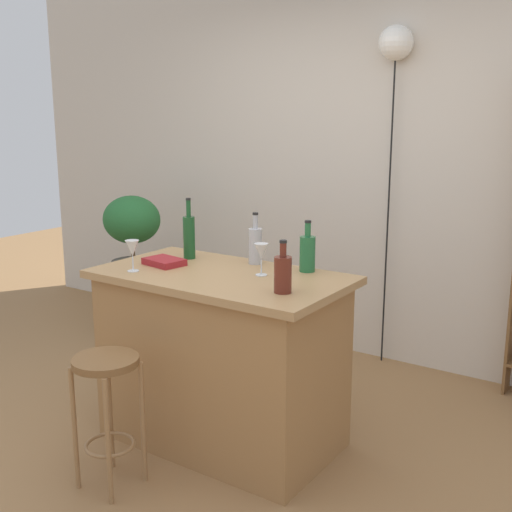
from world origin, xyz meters
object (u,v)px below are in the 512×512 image
bottle_soda_blue (283,273)px  cookbook (164,262)px  wine_glass_center (132,249)px  bottle_sauce_amber (307,252)px  bottle_wine_red (255,245)px  plant_stool (136,312)px  wine_glass_left (261,253)px  bottle_spirits_clear (189,236)px  bar_stool (107,392)px  potted_plant (132,234)px  pendant_globe_light (396,47)px

bottle_soda_blue → cookbook: size_ratio=1.17×
bottle_soda_blue → wine_glass_center: 0.86m
bottle_sauce_amber → bottle_wine_red: bearing=-178.7°
plant_stool → wine_glass_left: 2.10m
wine_glass_center → bottle_spirits_clear: bearing=82.7°
plant_stool → bottle_spirits_clear: bearing=-32.0°
bar_stool → potted_plant: size_ratio=0.90×
bottle_wine_red → wine_glass_left: (0.17, -0.19, 0.01)m
bottle_wine_red → plant_stool: bearing=157.7°
wine_glass_center → pendant_globe_light: (0.67, 1.76, 1.10)m
bottle_spirits_clear → bottle_sauce_amber: bearing=8.8°
plant_stool → bottle_soda_blue: bottle_soda_blue is taller
bottle_spirits_clear → wine_glass_left: bottle_spirits_clear is taller
wine_glass_center → bottle_soda_blue: bearing=6.3°
cookbook → pendant_globe_light: pendant_globe_light is taller
wine_glass_left → wine_glass_center: 0.67m
bottle_soda_blue → bottle_wine_red: bottle_wine_red is taller
bottle_spirits_clear → bottle_soda_blue: bearing=-20.5°
bottle_sauce_amber → potted_plant: bearing=161.4°
potted_plant → bottle_spirits_clear: size_ratio=2.10×
bottle_sauce_amber → bottle_spirits_clear: bearing=-171.2°
potted_plant → bottle_soda_blue: size_ratio=2.93×
wine_glass_left → cookbook: bearing=-169.1°
plant_stool → bottle_wine_red: (1.57, -0.64, 0.84)m
plant_stool → potted_plant: 0.62m
cookbook → bottle_wine_red: bearing=47.1°
wine_glass_center → cookbook: bearing=78.7°
bar_stool → plant_stool: 2.08m
wine_glass_center → potted_plant: bearing=135.0°
plant_stool → bottle_sauce_amber: size_ratio=1.51×
bar_stool → bottle_spirits_clear: bottle_spirits_clear is taller
bar_stool → bottle_wine_red: size_ratio=2.29×
bar_stool → bottle_sauce_amber: (0.53, 0.92, 0.56)m
bottle_sauce_amber → wine_glass_left: 0.25m
bottle_soda_blue → bottle_sauce_amber: bottle_sauce_amber is taller
wine_glass_left → pendant_globe_light: (0.07, 1.46, 1.10)m
bottle_sauce_amber → pendant_globe_light: (-0.08, 1.26, 1.11)m
cookbook → pendant_globe_light: bearing=77.6°
potted_plant → bottle_wine_red: bearing=-22.3°
wine_glass_center → cookbook: size_ratio=0.78×
plant_stool → cookbook: cookbook is taller
bottle_spirits_clear → pendant_globe_light: (0.62, 1.36, 1.08)m
potted_plant → wine_glass_left: (1.73, -0.83, 0.22)m
bottle_soda_blue → wine_glass_left: 0.33m
bottle_soda_blue → bottle_wine_red: 0.58m
bottle_sauce_amber → wine_glass_center: size_ratio=1.63×
bar_stool → bottle_wine_red: bearing=77.0°
bottle_soda_blue → bar_stool: bearing=-141.0°
bottle_wine_red → wine_glass_left: bottle_wine_red is taller
bar_stool → wine_glass_center: wine_glass_center is taller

